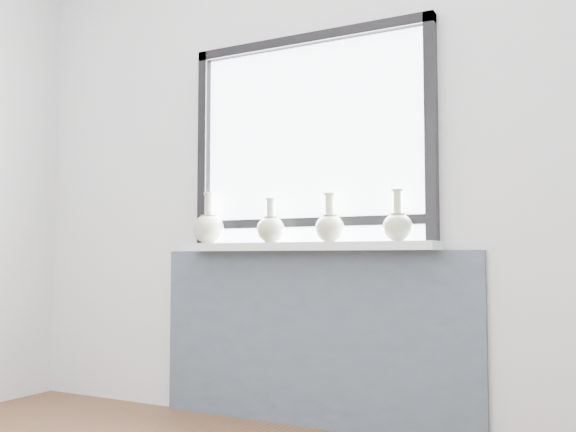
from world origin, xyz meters
The scene contains 8 objects.
back_wall centered at (0.00, 1.81, 1.30)m, with size 3.60×0.02×2.60m, color silver.
apron_panel centered at (0.00, 1.78, 0.43)m, with size 1.70×0.03×0.86m, color #4D5969.
windowsill centered at (0.00, 1.71, 0.88)m, with size 1.32×0.18×0.04m, color white.
window centered at (0.00, 1.77, 1.44)m, with size 1.30×0.06×1.05m.
vase_a centered at (-0.56, 1.71, 0.99)m, with size 0.17×0.17×0.27m.
vase_b centered at (-0.17, 1.68, 0.97)m, with size 0.14×0.14×0.22m.
vase_c centered at (0.15, 1.69, 0.98)m, with size 0.14×0.14×0.23m.
vase_d centered at (0.48, 1.71, 0.98)m, with size 0.14×0.14×0.24m.
Camera 1 is at (1.39, -1.09, 0.83)m, focal length 40.00 mm.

